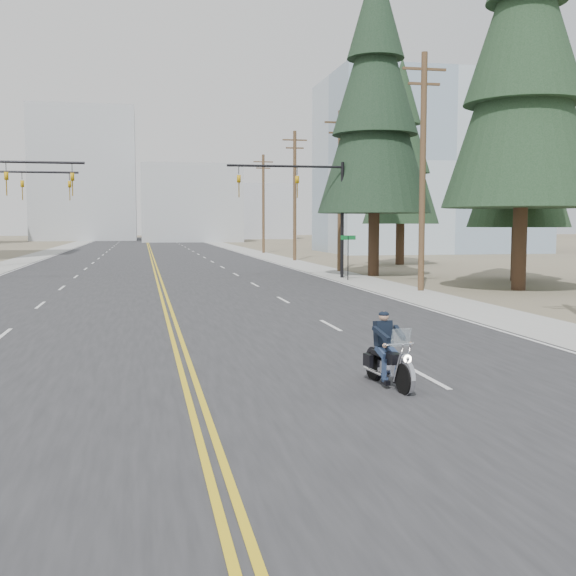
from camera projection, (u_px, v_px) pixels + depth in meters
The scene contains 21 objects.
ground_plane at pixel (210, 449), 10.59m from camera, with size 400.00×400.00×0.00m, color #776D56.
road at pixel (151, 254), 78.93m from camera, with size 20.00×200.00×0.01m, color #303033.
sidewalk_left at pixel (41, 255), 76.66m from camera, with size 3.00×200.00×0.01m, color #A5A5A0.
sidewalk_right at pixel (255, 253), 81.20m from camera, with size 3.00×200.00×0.01m, color #A5A5A0.
traffic_mast_right at pixel (310, 196), 43.16m from camera, with size 7.10×0.26×7.00m.
traffic_mast_far at pixel (11, 200), 47.37m from camera, with size 6.10×0.26×7.00m.
street_sign at pixel (348, 250), 41.85m from camera, with size 0.90×0.06×2.62m.
utility_pole_b at pixel (423, 168), 34.98m from camera, with size 2.20×0.30×11.50m.
utility_pole_c at pixel (340, 188), 49.65m from camera, with size 2.20×0.30×11.00m.
utility_pole_d at pixel (295, 194), 64.27m from camera, with size 2.20×0.30×11.50m.
utility_pole_e at pixel (263, 202), 80.89m from camera, with size 2.20×0.30×11.00m.
glass_building at pixel (428, 166), 84.36m from camera, with size 24.00×16.00×20.00m, color #9EB5CC.
haze_bldg_b at pixel (191, 204), 133.58m from camera, with size 18.00×14.00×14.00m, color #ADB2B7.
haze_bldg_c at pixel (382, 191), 125.08m from camera, with size 16.00×12.00×18.00m, color #B7BCC6.
haze_bldg_d at pixel (84, 175), 143.75m from camera, with size 20.00×15.00×26.00m, color #ADB2B7.
haze_bldg_e at pixel (260, 212), 161.44m from camera, with size 14.00×14.00×12.00m, color #B7BCC6.
motorcyclist at pixel (389, 350), 14.53m from camera, with size 0.83×1.95×1.52m, color black, non-canonical shape.
conifer_near at pixel (525, 49), 34.96m from camera, with size 7.74×7.74×20.49m.
conifer_mid at pixel (521, 125), 41.10m from camera, with size 5.82×5.82×15.53m.
conifer_tall at pixel (375, 93), 44.94m from camera, with size 7.15×7.15×19.87m.
conifer_far at pixel (401, 147), 57.80m from camera, with size 6.16×6.16×16.51m.
Camera 1 is at (-0.92, -10.36, 3.30)m, focal length 45.00 mm.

